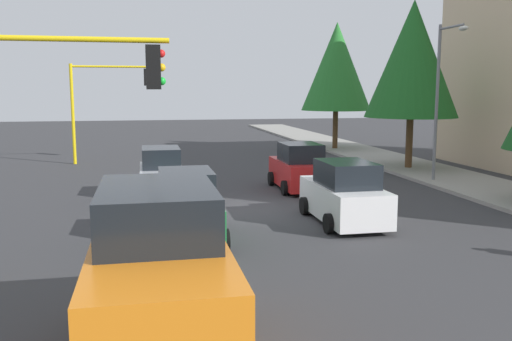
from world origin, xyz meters
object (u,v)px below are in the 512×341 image
Objects in this scene: car_green at (187,210)px; car_silver at (161,176)px; traffic_signal_far_right at (105,93)px; tree_roadside_mid at (413,59)px; street_lamp_curbside at (442,86)px; delivery_van_orange at (159,288)px; tree_roadside_far at (337,67)px; car_red at (299,169)px; car_white at (344,195)px; traffic_signal_near_right at (45,106)px.

car_silver is at bearing -175.61° from car_green.
traffic_signal_far_right is 16.89m from tree_roadside_mid.
car_green is (17.52, 3.19, -3.09)m from traffic_signal_far_right.
street_lamp_curbside is 19.26m from delivery_van_orange.
tree_roadside_far is 2.28× the size of car_red.
delivery_van_orange is at bearing -35.94° from car_white.
tree_roadside_mid is 2.14× the size of car_white.
tree_roadside_far reaches higher than tree_roadside_mid.
car_silver is (0.81, -12.19, -3.45)m from street_lamp_curbside.
tree_roadside_far is 31.70m from delivery_van_orange.
traffic_signal_far_right is 18.08m from car_green.
delivery_van_orange is at bearing -23.65° from car_red.
car_white is at bearing -2.19° from car_red.
tree_roadside_mid is 1.82× the size of delivery_van_orange.
car_silver is at bearing 13.57° from traffic_signal_far_right.
tree_roadside_mid reaches higher than traffic_signal_far_right.
street_lamp_curbside is 0.80× the size of tree_roadside_far.
car_silver is at bearing -82.09° from car_red.
delivery_van_orange is at bearing -35.88° from tree_roadside_mid.
tree_roadside_far reaches higher than car_white.
delivery_van_orange is 1.22× the size of car_silver.
traffic_signal_near_right is 9.45m from car_white.
tree_roadside_far is 1.00× the size of tree_roadside_mid.
car_silver is at bearing 163.16° from traffic_signal_near_right.
tree_roadside_mid is at bearing 144.12° from delivery_van_orange.
delivery_van_orange is at bearing -7.58° from car_green.
car_green is (7.13, -11.70, -3.45)m from street_lamp_curbside.
car_white is at bearing 103.31° from car_green.
tree_roadside_far is 22.03m from car_white.
delivery_van_orange is (24.59, 2.25, -2.71)m from traffic_signal_far_right.
tree_roadside_mid reaches higher than car_white.
tree_roadside_mid reaches higher than car_red.
traffic_signal_near_right is 13.11m from car_red.
tree_roadside_far reaches higher than traffic_signal_far_right.
street_lamp_curbside reaches higher than traffic_signal_far_right.
tree_roadside_mid is at bearing 121.31° from car_red.
tree_roadside_mid is at bearing 169.67° from street_lamp_curbside.
traffic_signal_near_right is 21.09m from tree_roadside_mid.
car_red is (4.40, -7.23, -4.84)m from tree_roadside_mid.
tree_roadside_mid is 13.62m from car_white.
traffic_signal_far_right is at bearing -153.23° from car_white.
street_lamp_curbside is 12.69m from car_silver.
traffic_signal_near_right reaches higher than car_silver.
tree_roadside_far is at bearing 104.75° from traffic_signal_far_right.
traffic_signal_near_right is at bearing -16.84° from car_silver.
tree_roadside_mid is at bearing 69.07° from traffic_signal_far_right.
car_silver is (15.20, -12.49, -4.87)m from tree_roadside_far.
car_green is 0.95× the size of car_silver.
car_green is at bearing 128.21° from traffic_signal_near_right.
tree_roadside_far is at bearing 140.59° from car_silver.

